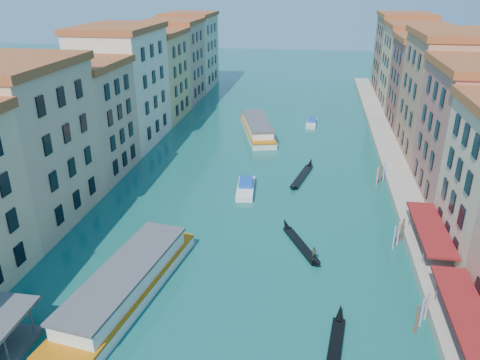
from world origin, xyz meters
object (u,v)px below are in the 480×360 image
object	(u,v)px
gondola_fore	(301,244)
gondola_right	(334,355)
vaporetto_far	(257,128)
vaporetto_near	(127,284)

from	to	relation	value
gondola_fore	gondola_right	xyz separation A→B (m)	(3.37, -17.06, 0.08)
vaporetto_far	gondola_right	xyz separation A→B (m)	(13.67, -58.39, -0.87)
vaporetto_near	vaporetto_far	size ratio (longest dim) A/B	1.10
vaporetto_near	gondola_right	world-z (taller)	vaporetto_near
gondola_fore	gondola_right	world-z (taller)	gondola_right
vaporetto_far	gondola_fore	bearing A→B (deg)	-91.45
vaporetto_near	gondola_fore	xyz separation A→B (m)	(16.19, 11.90, -1.09)
gondola_fore	gondola_right	bearing A→B (deg)	-105.17
gondola_fore	vaporetto_far	bearing A→B (deg)	77.66
vaporetto_far	gondola_right	world-z (taller)	vaporetto_far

